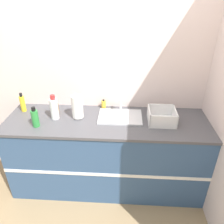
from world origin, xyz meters
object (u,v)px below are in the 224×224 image
at_px(sink, 120,116).
at_px(bottle_yellow, 23,103).
at_px(dish_rack, 162,117).
at_px(bottle_white_spray, 54,108).
at_px(soap_dispenser, 104,105).
at_px(bottle_amber, 56,108).
at_px(bottle_green, 35,118).
at_px(paper_towel_roll, 77,107).

height_order(sink, bottle_yellow, bottle_yellow).
relative_size(sink, dish_rack, 1.68).
xyz_separation_m(bottle_white_spray, soap_dispenser, (0.50, 0.26, -0.07)).
bearing_deg(bottle_amber, soap_dispenser, 15.69).
distance_m(dish_rack, soap_dispenser, 0.69).
bearing_deg(bottle_amber, bottle_green, -115.04).
xyz_separation_m(paper_towel_roll, bottle_green, (-0.39, -0.20, -0.04)).
bearing_deg(bottle_yellow, bottle_amber, -4.50).
bearing_deg(paper_towel_roll, soap_dispenser, 41.62).
relative_size(bottle_yellow, bottle_green, 1.03).
bearing_deg(soap_dispenser, bottle_yellow, -172.78).
height_order(dish_rack, soap_dispenser, dish_rack).
bearing_deg(bottle_green, soap_dispenser, 33.12).
distance_m(bottle_amber, bottle_white_spray, 0.13).
distance_m(bottle_white_spray, bottle_green, 0.23).
distance_m(paper_towel_roll, bottle_yellow, 0.67).
xyz_separation_m(paper_towel_roll, bottle_yellow, (-0.66, 0.11, -0.03)).
bearing_deg(dish_rack, paper_towel_roll, 177.85).
bearing_deg(sink, bottle_green, -164.90).
xyz_separation_m(bottle_amber, bottle_white_spray, (0.02, -0.11, 0.06)).
xyz_separation_m(sink, paper_towel_roll, (-0.46, -0.03, 0.12)).
xyz_separation_m(bottle_yellow, soap_dispenser, (0.92, 0.12, -0.05)).
bearing_deg(bottle_white_spray, soap_dispenser, 27.10).
height_order(dish_rack, bottle_white_spray, bottle_white_spray).
relative_size(paper_towel_roll, bottle_yellow, 1.17).
bearing_deg(dish_rack, bottle_green, -172.84).
relative_size(sink, bottle_yellow, 2.11).
relative_size(paper_towel_roll, soap_dispenser, 2.27).
distance_m(bottle_amber, bottle_yellow, 0.40).
distance_m(sink, paper_towel_roll, 0.48).
distance_m(sink, bottle_white_spray, 0.72).
relative_size(dish_rack, bottle_green, 1.30).
bearing_deg(dish_rack, sink, 171.17).
bearing_deg(bottle_green, bottle_white_spray, 48.47).
bearing_deg(bottle_yellow, paper_towel_roll, -9.85).
height_order(sink, bottle_white_spray, bottle_white_spray).
xyz_separation_m(sink, bottle_amber, (-0.72, 0.05, 0.05)).
bearing_deg(sink, paper_towel_roll, -175.73).
height_order(bottle_white_spray, bottle_green, bottle_white_spray).
distance_m(dish_rack, bottle_yellow, 1.56).
xyz_separation_m(bottle_white_spray, bottle_green, (-0.15, -0.17, -0.03)).
height_order(bottle_amber, bottle_white_spray, bottle_white_spray).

